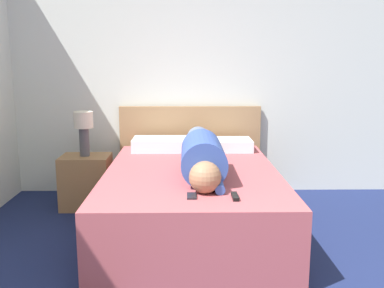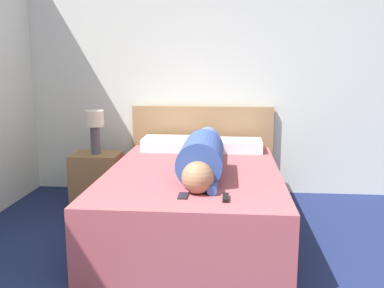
{
  "view_description": "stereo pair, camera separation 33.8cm",
  "coord_description": "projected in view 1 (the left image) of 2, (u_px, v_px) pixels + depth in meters",
  "views": [
    {
      "loc": [
        -0.25,
        -1.12,
        1.43
      ],
      "look_at": [
        -0.19,
        2.21,
        0.8
      ],
      "focal_mm": 40.0,
      "sensor_mm": 36.0,
      "label": 1
    },
    {
      "loc": [
        0.09,
        -1.11,
        1.43
      ],
      "look_at": [
        -0.19,
        2.21,
        0.8
      ],
      "focal_mm": 40.0,
      "sensor_mm": 36.0,
      "label": 2
    }
  ],
  "objects": [
    {
      "name": "table_lamp",
      "position": [
        84.0,
        127.0,
        4.15
      ],
      "size": [
        0.18,
        0.18,
        0.44
      ],
      "color": "#4C4C51",
      "rests_on": "nightstand"
    },
    {
      "name": "person_lying",
      "position": [
        202.0,
        154.0,
        3.52
      ],
      "size": [
        0.33,
        1.65,
        0.33
      ],
      "color": "#936B4C",
      "rests_on": "bed"
    },
    {
      "name": "headboard",
      "position": [
        190.0,
        150.0,
        4.74
      ],
      "size": [
        1.55,
        0.04,
        0.96
      ],
      "color": "#A37A51",
      "rests_on": "ground_plane"
    },
    {
      "name": "bed",
      "position": [
        192.0,
        201.0,
        3.64
      ],
      "size": [
        1.43,
        2.09,
        0.55
      ],
      "color": "#A84C51",
      "rests_on": "ground_plane"
    },
    {
      "name": "cell_phone",
      "position": [
        192.0,
        196.0,
        2.86
      ],
      "size": [
        0.06,
        0.13,
        0.01
      ],
      "color": "black",
      "rests_on": "bed"
    },
    {
      "name": "nightstand",
      "position": [
        86.0,
        182.0,
        4.26
      ],
      "size": [
        0.48,
        0.37,
        0.53
      ],
      "color": "olive",
      "rests_on": "ground_plane"
    },
    {
      "name": "pillow_second",
      "position": [
        225.0,
        145.0,
        4.39
      ],
      "size": [
        0.53,
        0.37,
        0.11
      ],
      "color": "white",
      "rests_on": "bed"
    },
    {
      "name": "wall_back",
      "position": [
        208.0,
        75.0,
        4.66
      ],
      "size": [
        5.41,
        0.06,
        2.6
      ],
      "color": "silver",
      "rests_on": "ground_plane"
    },
    {
      "name": "tv_remote",
      "position": [
        235.0,
        196.0,
        2.83
      ],
      "size": [
        0.04,
        0.15,
        0.02
      ],
      "color": "black",
      "rests_on": "bed"
    },
    {
      "name": "pillow_near_headboard",
      "position": [
        160.0,
        144.0,
        4.38
      ],
      "size": [
        0.56,
        0.37,
        0.12
      ],
      "color": "white",
      "rests_on": "bed"
    }
  ]
}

